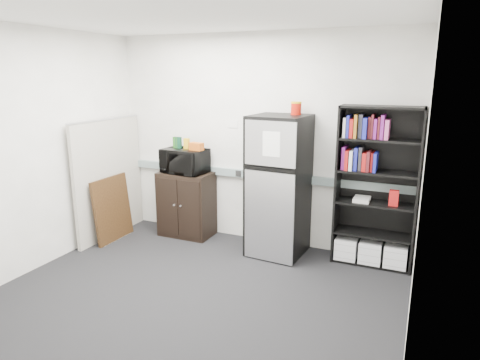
{
  "coord_description": "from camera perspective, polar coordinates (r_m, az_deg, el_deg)",
  "views": [
    {
      "loc": [
        2.0,
        -3.37,
        2.18
      ],
      "look_at": [
        0.12,
        0.9,
        1.03
      ],
      "focal_mm": 32.0,
      "sensor_mm": 36.0,
      "label": 1
    }
  ],
  "objects": [
    {
      "name": "cabinet",
      "position": [
        5.95,
        -7.14,
        -3.18
      ],
      "size": [
        0.71,
        0.48,
        0.89
      ],
      "color": "black",
      "rests_on": "floor"
    },
    {
      "name": "bookshelf",
      "position": [
        5.12,
        17.7,
        -1.13
      ],
      "size": [
        0.9,
        0.34,
        1.85
      ],
      "color": "black",
      "rests_on": "floor"
    },
    {
      "name": "framed_poster",
      "position": [
        5.99,
        -16.63,
        -3.7
      ],
      "size": [
        0.12,
        0.67,
        0.86
      ],
      "rotation": [
        0.0,
        -0.1,
        0.0
      ],
      "color": "black",
      "rests_on": "floor"
    },
    {
      "name": "snack_box_a",
      "position": [
        5.86,
        -8.53,
        4.98
      ],
      "size": [
        0.07,
        0.05,
        0.15
      ],
      "primitive_type": "cube",
      "rotation": [
        0.0,
        0.0,
        -0.04
      ],
      "color": "#205618",
      "rests_on": "microwave"
    },
    {
      "name": "snack_box_c",
      "position": [
        5.77,
        -7.13,
        4.84
      ],
      "size": [
        0.07,
        0.05,
        0.14
      ],
      "primitive_type": "cube",
      "rotation": [
        0.0,
        0.0,
        0.01
      ],
      "color": "gold",
      "rests_on": "microwave"
    },
    {
      "name": "ceiling",
      "position": [
        3.95,
        -7.38,
        21.32
      ],
      "size": [
        4.0,
        3.5,
        0.02
      ],
      "primitive_type": "cube",
      "color": "white",
      "rests_on": "wall_back"
    },
    {
      "name": "wall_back",
      "position": [
        5.56,
        2.38,
        5.27
      ],
      "size": [
        4.0,
        0.02,
        2.7
      ],
      "primitive_type": "cube",
      "color": "silver",
      "rests_on": "floor"
    },
    {
      "name": "snack_box_b",
      "position": [
        5.83,
        -8.18,
        4.96
      ],
      "size": [
        0.07,
        0.05,
        0.15
      ],
      "primitive_type": "cube",
      "rotation": [
        0.0,
        0.0,
        0.03
      ],
      "color": "#0C3623",
      "rests_on": "microwave"
    },
    {
      "name": "coffee_can",
      "position": [
        5.14,
        7.49,
        9.59
      ],
      "size": [
        0.13,
        0.13,
        0.17
      ],
      "color": "#AF1508",
      "rests_on": "refrigerator"
    },
    {
      "name": "microwave",
      "position": [
        5.79,
        -7.4,
        2.54
      ],
      "size": [
        0.61,
        0.44,
        0.32
      ],
      "primitive_type": "imported",
      "rotation": [
        0.0,
        0.0,
        -0.08
      ],
      "color": "black",
      "rests_on": "cabinet"
    },
    {
      "name": "electrical_raceway",
      "position": [
        5.62,
        2.22,
        0.69
      ],
      "size": [
        3.92,
        0.05,
        0.1
      ],
      "primitive_type": "cube",
      "color": "gray",
      "rests_on": "wall_back"
    },
    {
      "name": "cubicle_partition",
      "position": [
        6.07,
        -17.04,
        0.23
      ],
      "size": [
        0.06,
        1.3,
        1.62
      ],
      "color": "#AAA597",
      "rests_on": "floor"
    },
    {
      "name": "wall_right",
      "position": [
        3.47,
        23.03,
        -1.09
      ],
      "size": [
        0.02,
        3.5,
        2.7
      ],
      "primitive_type": "cube",
      "color": "silver",
      "rests_on": "floor"
    },
    {
      "name": "wall_note",
      "position": [
        5.66,
        -0.95,
        7.48
      ],
      "size": [
        0.14,
        0.0,
        0.1
      ],
      "primitive_type": "cube",
      "color": "white",
      "rests_on": "wall_back"
    },
    {
      "name": "snack_bag",
      "position": [
        5.64,
        -5.83,
        4.47
      ],
      "size": [
        0.19,
        0.13,
        0.1
      ],
      "primitive_type": "cube",
      "rotation": [
        0.0,
        0.0,
        -0.15
      ],
      "color": "#BC5212",
      "rests_on": "microwave"
    },
    {
      "name": "floor",
      "position": [
        4.48,
        -6.28,
        -15.31
      ],
      "size": [
        4.0,
        4.0,
        0.0
      ],
      "primitive_type": "plane",
      "color": "black",
      "rests_on": "ground"
    },
    {
      "name": "refrigerator",
      "position": [
        5.22,
        5.13,
        -0.83
      ],
      "size": [
        0.69,
        0.72,
        1.72
      ],
      "rotation": [
        0.0,
        0.0,
        -0.07
      ],
      "color": "black",
      "rests_on": "floor"
    },
    {
      "name": "wall_left",
      "position": [
        5.29,
        -25.86,
        3.46
      ],
      "size": [
        0.02,
        3.5,
        2.7
      ],
      "primitive_type": "cube",
      "color": "silver",
      "rests_on": "floor"
    }
  ]
}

